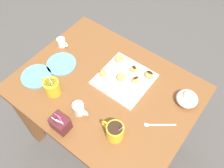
# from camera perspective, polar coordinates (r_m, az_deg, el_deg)

# --- Properties ---
(ground_plane) EXTENTS (8.00, 8.00, 0.00)m
(ground_plane) POSITION_cam_1_polar(r_m,az_deg,el_deg) (1.96, -1.07, -12.45)
(ground_plane) COLOR #514C47
(dining_table) EXTENTS (0.99, 0.77, 0.70)m
(dining_table) POSITION_cam_1_polar(r_m,az_deg,el_deg) (1.45, -1.41, -3.84)
(dining_table) COLOR brown
(dining_table) RESTS_ON ground_plane
(pastry_plate_square) EXTENTS (0.28, 0.28, 0.02)m
(pastry_plate_square) POSITION_cam_1_polar(r_m,az_deg,el_deg) (1.36, 2.92, 1.09)
(pastry_plate_square) COLOR white
(pastry_plate_square) RESTS_ON dining_table
(coffee_mug_yellow_left) EXTENTS (0.12, 0.09, 0.14)m
(coffee_mug_yellow_left) POSITION_cam_1_polar(r_m,az_deg,el_deg) (1.16, 0.61, -11.09)
(coffee_mug_yellow_left) COLOR yellow
(coffee_mug_yellow_left) RESTS_ON dining_table
(coffee_mug_yellow_right) EXTENTS (0.12, 0.08, 0.14)m
(coffee_mug_yellow_right) POSITION_cam_1_polar(r_m,az_deg,el_deg) (1.32, -14.06, -0.62)
(coffee_mug_yellow_right) COLOR yellow
(coffee_mug_yellow_right) RESTS_ON dining_table
(cream_pitcher_white) EXTENTS (0.10, 0.06, 0.07)m
(cream_pitcher_white) POSITION_cam_1_polar(r_m,az_deg,el_deg) (1.24, -7.88, -5.76)
(cream_pitcher_white) COLOR white
(cream_pitcher_white) RESTS_ON dining_table
(sugar_caddy) EXTENTS (0.09, 0.07, 0.11)m
(sugar_caddy) POSITION_cam_1_polar(r_m,az_deg,el_deg) (1.21, -12.12, -9.14)
(sugar_caddy) COLOR #561E23
(sugar_caddy) RESTS_ON dining_table
(ice_cream_bowl) EXTENTS (0.11, 0.11, 0.09)m
(ice_cream_bowl) POSITION_cam_1_polar(r_m,az_deg,el_deg) (1.32, 17.39, -3.23)
(ice_cream_bowl) COLOR white
(ice_cream_bowl) RESTS_ON dining_table
(chocolate_sauce_pitcher) EXTENTS (0.09, 0.05, 0.06)m
(chocolate_sauce_pitcher) POSITION_cam_1_polar(r_m,az_deg,el_deg) (1.55, -11.87, 9.70)
(chocolate_sauce_pitcher) COLOR white
(chocolate_sauce_pitcher) RESTS_ON dining_table
(saucer_sky_left) EXTENTS (0.17, 0.17, 0.01)m
(saucer_sky_left) POSITION_cam_1_polar(r_m,az_deg,el_deg) (1.45, -17.48, 1.76)
(saucer_sky_left) COLOR #66A8DB
(saucer_sky_left) RESTS_ON dining_table
(saucer_sky_right) EXTENTS (0.18, 0.18, 0.01)m
(saucer_sky_right) POSITION_cam_1_polar(r_m,az_deg,el_deg) (1.47, -11.88, 4.67)
(saucer_sky_right) COLOR #66A8DB
(saucer_sky_right) RESTS_ON dining_table
(loose_spoon_near_saucer) EXTENTS (0.14, 0.10, 0.01)m
(loose_spoon_near_saucer) POSITION_cam_1_polar(r_m,az_deg,el_deg) (1.24, 10.30, -9.49)
(loose_spoon_near_saucer) COLOR silver
(loose_spoon_near_saucer) RESTS_ON dining_table
(beignet_0) EXTENTS (0.05, 0.05, 0.04)m
(beignet_0) POSITION_cam_1_polar(r_m,az_deg,el_deg) (1.34, 2.09, 1.68)
(beignet_0) COLOR #DBA351
(beignet_0) RESTS_ON pastry_plate_square
(beignet_1) EXTENTS (0.07, 0.06, 0.03)m
(beignet_1) POSITION_cam_1_polar(r_m,az_deg,el_deg) (1.38, 5.22, 3.53)
(beignet_1) COLOR #DBA351
(beignet_1) RESTS_ON pastry_plate_square
(chocolate_drizzle_1) EXTENTS (0.03, 0.03, 0.00)m
(chocolate_drizzle_1) POSITION_cam_1_polar(r_m,az_deg,el_deg) (1.37, 5.27, 3.95)
(chocolate_drizzle_1) COLOR black
(chocolate_drizzle_1) RESTS_ON beignet_1
(beignet_2) EXTENTS (0.06, 0.06, 0.03)m
(beignet_2) POSITION_cam_1_polar(r_m,az_deg,el_deg) (1.34, 5.60, 1.02)
(beignet_2) COLOR #DBA351
(beignet_2) RESTS_ON pastry_plate_square
(chocolate_drizzle_2) EXTENTS (0.02, 0.04, 0.00)m
(chocolate_drizzle_2) POSITION_cam_1_polar(r_m,az_deg,el_deg) (1.32, 5.66, 1.46)
(chocolate_drizzle_2) COLOR black
(chocolate_drizzle_2) RESTS_ON beignet_2
(beignet_3) EXTENTS (0.07, 0.07, 0.03)m
(beignet_3) POSITION_cam_1_polar(r_m,az_deg,el_deg) (1.36, -2.19, 2.57)
(beignet_3) COLOR #DBA351
(beignet_3) RESTS_ON pastry_plate_square
(beignet_4) EXTENTS (0.06, 0.06, 0.04)m
(beignet_4) POSITION_cam_1_polar(r_m,az_deg,el_deg) (1.37, 8.83, 2.22)
(beignet_4) COLOR #DBA351
(beignet_4) RESTS_ON pastry_plate_square
(chocolate_drizzle_4) EXTENTS (0.04, 0.02, 0.00)m
(chocolate_drizzle_4) POSITION_cam_1_polar(r_m,az_deg,el_deg) (1.35, 8.93, 2.71)
(chocolate_drizzle_4) COLOR black
(chocolate_drizzle_4) RESTS_ON beignet_4
(beignet_5) EXTENTS (0.06, 0.07, 0.03)m
(beignet_5) POSITION_cam_1_polar(r_m,az_deg,el_deg) (1.43, 1.78, 6.06)
(beignet_5) COLOR #DBA351
(beignet_5) RESTS_ON pastry_plate_square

